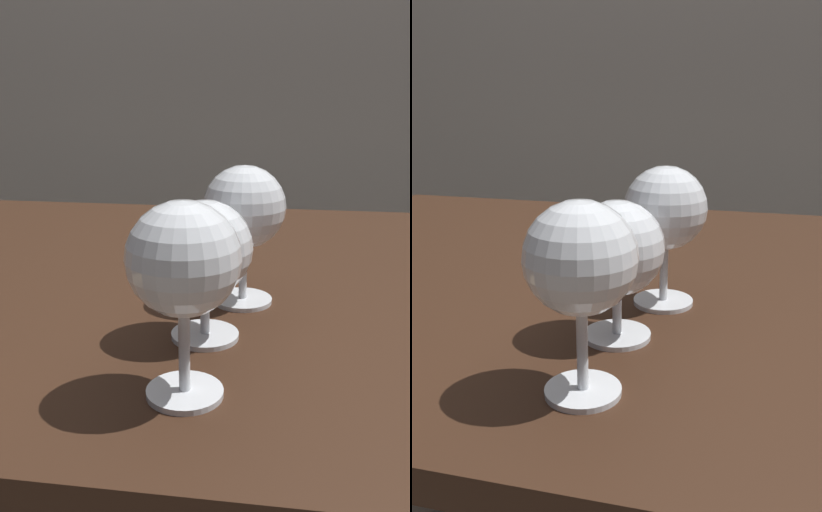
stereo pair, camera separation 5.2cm
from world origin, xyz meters
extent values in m
cube|color=#382114|center=(0.00, 0.00, 0.75)|extent=(1.30, 0.82, 0.03)
cylinder|color=white|center=(-0.04, -0.30, 0.77)|extent=(0.06, 0.06, 0.00)
cylinder|color=white|center=(-0.04, -0.30, 0.81)|extent=(0.01, 0.01, 0.08)
sphere|color=white|center=(-0.04, -0.30, 0.88)|extent=(0.09, 0.09, 0.09)
ellipsoid|color=beige|center=(-0.04, -0.30, 0.88)|extent=(0.08, 0.08, 0.04)
cylinder|color=white|center=(-0.04, -0.19, 0.77)|extent=(0.07, 0.07, 0.00)
cylinder|color=white|center=(-0.04, -0.19, 0.80)|extent=(0.01, 0.01, 0.06)
sphere|color=white|center=(-0.04, -0.19, 0.86)|extent=(0.09, 0.09, 0.09)
ellipsoid|color=maroon|center=(-0.04, -0.19, 0.86)|extent=(0.08, 0.08, 0.03)
cylinder|color=white|center=(-0.01, -0.09, 0.77)|extent=(0.07, 0.07, 0.00)
cylinder|color=white|center=(-0.01, -0.09, 0.81)|extent=(0.01, 0.01, 0.07)
sphere|color=white|center=(-0.01, -0.09, 0.88)|extent=(0.09, 0.09, 0.09)
ellipsoid|color=#470A16|center=(-0.01, -0.09, 0.88)|extent=(0.08, 0.08, 0.04)
camera|label=1|loc=(0.03, -0.68, 1.00)|focal=39.50mm
camera|label=2|loc=(0.08, -0.67, 1.00)|focal=39.50mm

